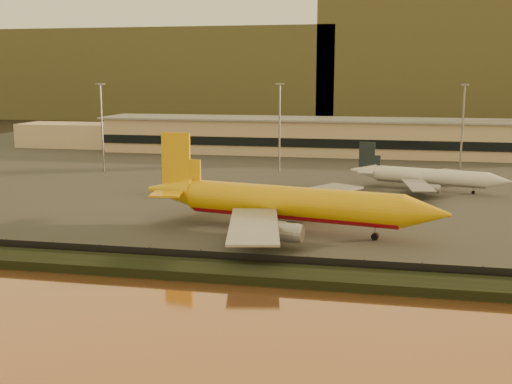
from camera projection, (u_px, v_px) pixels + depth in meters
ground at (258, 246)px, 106.94m from camera, size 900.00×900.00×0.00m
embankment at (233, 272)px, 90.45m from camera, size 320.00×7.00×1.40m
tarmac at (319, 166)px, 198.39m from camera, size 320.00×220.00×0.20m
perimeter_fence at (240, 260)px, 94.19m from camera, size 300.00×0.05×2.20m
terminal_building at (288, 136)px, 229.59m from camera, size 202.00×25.00×12.60m
apron_light_masts at (367, 121)px, 173.30m from camera, size 152.20×12.20×25.40m
distant_hills at (328, 69)px, 432.73m from camera, size 470.00×160.00×70.00m
dhl_cargo_jet at (287, 204)px, 115.15m from camera, size 57.16×55.21×17.13m
white_narrowbody_jet at (427, 177)px, 156.10m from camera, size 38.33×36.67×11.15m
gse_vehicle_yellow at (298, 211)px, 128.84m from camera, size 3.92×2.15×1.68m
gse_vehicle_white at (198, 192)px, 148.86m from camera, size 4.68×2.33×2.05m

